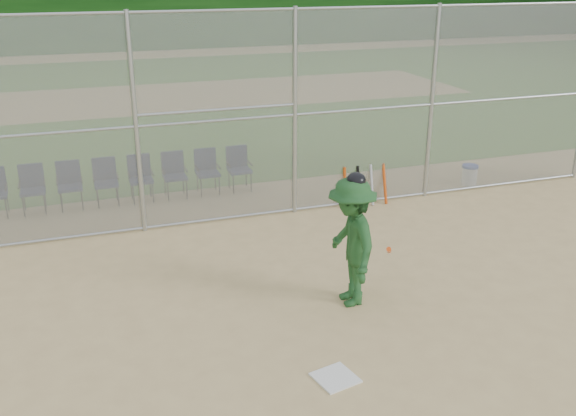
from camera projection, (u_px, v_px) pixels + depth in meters
name	position (u px, v px, depth m)	size (l,w,h in m)	color
ground	(351.00, 352.00, 8.29)	(100.00, 100.00, 0.00)	tan
grass_strip	(154.00, 98.00, 24.20)	(100.00, 100.00, 0.00)	#2E5D1B
dirt_patch_far	(154.00, 98.00, 24.20)	(24.00, 24.00, 0.00)	tan
backstop_fence	(244.00, 115.00, 11.98)	(16.09, 0.09, 4.00)	gray
home_plate	(335.00, 378.00, 7.76)	(0.47, 0.47, 0.02)	silver
batter_at_plate	(351.00, 242.00, 9.20)	(1.03, 1.41, 2.01)	#1E4B21
water_cooler	(469.00, 175.00, 14.56)	(0.36, 0.36, 0.46)	white
spare_bats	(365.00, 186.00, 13.25)	(0.96, 0.29, 0.85)	#D84C14
chair_1	(33.00, 190.00, 12.82)	(0.54, 0.52, 0.96)	#101A3D
chair_2	(70.00, 186.00, 13.04)	(0.54, 0.52, 0.96)	#101A3D
chair_3	(106.00, 183.00, 13.25)	(0.54, 0.52, 0.96)	#101A3D
chair_4	(141.00, 179.00, 13.47)	(0.54, 0.52, 0.96)	#101A3D
chair_5	(175.00, 176.00, 13.69)	(0.54, 0.52, 0.96)	#101A3D
chair_6	(208.00, 172.00, 13.90)	(0.54, 0.52, 0.96)	#101A3D
chair_7	(240.00, 169.00, 14.12)	(0.54, 0.52, 0.96)	#101A3D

